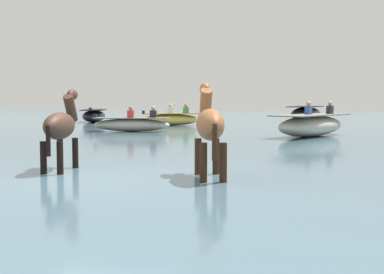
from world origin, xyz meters
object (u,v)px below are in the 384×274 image
boat_distant_east (311,125)px  boat_far_inshore (94,116)px  boat_near_starboard (306,114)px  horse_lead_dark_bay (61,128)px  horse_trailing_chestnut (210,127)px  boat_distant_west (171,119)px  boat_far_offshore (132,124)px

boat_distant_east → boat_far_inshore: 15.32m
boat_far_inshore → boat_near_starboard: bearing=20.8°
horse_lead_dark_bay → boat_distant_east: 11.38m
horse_trailing_chestnut → boat_distant_west: (-5.71, 16.80, -0.55)m
boat_distant_east → horse_trailing_chestnut: bearing=-97.5°
boat_near_starboard → boat_far_inshore: bearing=-159.2°
horse_lead_dark_bay → boat_near_starboard: (3.62, 23.77, -0.35)m
horse_lead_dark_bay → boat_distant_east: horse_lead_dark_bay is taller
boat_distant_west → boat_far_inshore: size_ratio=0.84×
horse_lead_dark_bay → boat_distant_west: horse_lead_dark_bay is taller
boat_far_inshore → boat_distant_east: bearing=-34.8°
boat_distant_east → boat_far_offshore: size_ratio=1.29×
boat_distant_east → boat_far_inshore: boat_distant_east is taller
horse_lead_dark_bay → horse_trailing_chestnut: horse_trailing_chestnut is taller
horse_lead_dark_bay → boat_far_inshore: (-8.26, 19.26, -0.44)m
boat_distant_west → boat_far_offshore: 5.07m
horse_trailing_chestnut → boat_far_offshore: bearing=116.7°
horse_trailing_chestnut → boat_distant_east: 10.78m
horse_lead_dark_bay → boat_distant_west: 16.87m
horse_lead_dark_bay → boat_near_starboard: 24.05m
horse_lead_dark_bay → boat_far_offshore: bearing=104.5°
boat_near_starboard → boat_distant_west: bearing=-131.9°
horse_trailing_chestnut → boat_far_inshore: 22.41m
boat_distant_west → boat_near_starboard: size_ratio=0.71×
boat_distant_west → boat_far_offshore: (-0.19, -5.07, -0.02)m
boat_distant_east → boat_distant_west: boat_distant_east is taller
boat_distant_east → boat_near_starboard: 13.28m
boat_far_offshore → horse_lead_dark_bay: bearing=-75.5°
boat_distant_west → boat_far_inshore: (-5.46, 2.63, 0.04)m
horse_lead_dark_bay → boat_far_inshore: horse_lead_dark_bay is taller
horse_lead_dark_bay → boat_distant_west: (-2.80, 16.63, -0.48)m
horse_lead_dark_bay → boat_far_offshore: 11.95m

